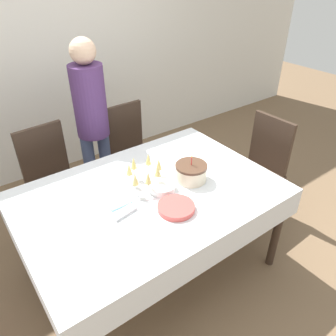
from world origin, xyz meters
name	(u,v)px	position (x,y,z in m)	size (l,w,h in m)	color
ground_plane	(153,267)	(0.00, 0.00, 0.00)	(12.00, 12.00, 0.00)	brown
wall_back	(39,48)	(0.00, 1.93, 1.35)	(8.00, 0.05, 2.70)	silver
dining_table	(150,203)	(0.00, 0.00, 0.66)	(1.73, 1.21, 0.76)	white
dining_chair_far_left	(52,177)	(-0.39, 0.92, 0.53)	(0.45, 0.45, 0.96)	#38281E
dining_chair_far_right	(131,150)	(0.38, 0.92, 0.53)	(0.43, 0.43, 0.96)	#38281E
dining_chair_right_end	(260,165)	(1.19, 0.00, 0.53)	(0.44, 0.44, 0.96)	#38281E
birthday_cake	(191,172)	(0.32, -0.05, 0.82)	(0.23, 0.23, 0.20)	beige
champagne_tray	(145,176)	(0.02, 0.09, 0.84)	(0.36, 0.36, 0.18)	silver
plate_stack_main	(176,208)	(0.03, -0.25, 0.78)	(0.24, 0.24, 0.03)	#CC4C47
plate_stack_dessert	(162,187)	(0.08, -0.03, 0.78)	(0.19, 0.19, 0.05)	white
cake_knife	(205,194)	(0.28, -0.24, 0.76)	(0.28, 0.15, 0.00)	silver
fork_pile	(124,213)	(-0.26, -0.09, 0.77)	(0.18, 0.09, 0.02)	silver
napkin_pile	(117,201)	(-0.24, 0.04, 0.76)	(0.15, 0.15, 0.01)	#8CC6E0
person_standing	(91,115)	(0.06, 0.99, 0.96)	(0.28, 0.28, 1.60)	#3F4C72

